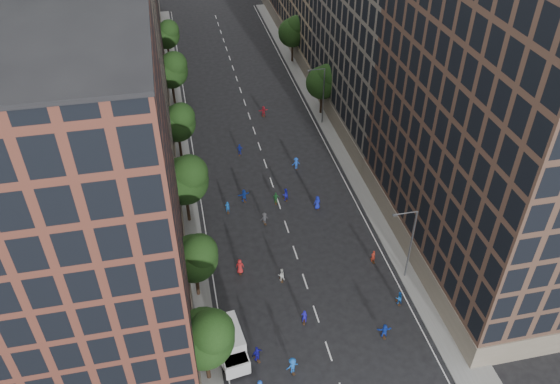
# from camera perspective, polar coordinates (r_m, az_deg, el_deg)

# --- Properties ---
(ground) EXTENTS (240.00, 240.00, 0.00)m
(ground) POSITION_cam_1_polar(r_m,az_deg,el_deg) (78.62, -2.09, 4.60)
(ground) COLOR black
(ground) RESTS_ON ground
(sidewalk_left) EXTENTS (4.00, 105.00, 0.15)m
(sidewalk_left) POSITION_cam_1_polar(r_m,az_deg,el_deg) (84.20, -11.14, 6.35)
(sidewalk_left) COLOR slate
(sidewalk_left) RESTS_ON ground
(sidewalk_right) EXTENTS (4.00, 105.00, 0.15)m
(sidewalk_right) POSITION_cam_1_polar(r_m,az_deg,el_deg) (87.26, 4.85, 8.14)
(sidewalk_right) COLOR slate
(sidewalk_right) RESTS_ON ground
(bldg_left_a) EXTENTS (14.00, 22.00, 30.00)m
(bldg_left_a) POSITION_cam_1_polar(r_m,az_deg,el_deg) (46.21, -19.48, -1.84)
(bldg_left_a) COLOR #5B2D22
(bldg_left_a) RESTS_ON ground
(bldg_left_b) EXTENTS (14.00, 26.00, 34.00)m
(bldg_left_b) POSITION_cam_1_polar(r_m,az_deg,el_deg) (65.86, -18.51, 12.63)
(bldg_left_b) COLOR #988264
(bldg_left_b) RESTS_ON ground
(bldg_left_c) EXTENTS (14.00, 20.00, 28.00)m
(bldg_left_c) POSITION_cam_1_polar(r_m,az_deg,el_deg) (88.29, -17.36, 16.94)
(bldg_left_c) COLOR #5B2D22
(bldg_left_c) RESTS_ON ground
(bldg_right_a) EXTENTS (14.00, 30.00, 36.00)m
(bldg_right_a) POSITION_cam_1_polar(r_m,az_deg,el_deg) (55.81, 22.27, 8.35)
(bldg_right_a) COLOR #4C3429
(bldg_right_a) RESTS_ON ground
(bldg_right_b) EXTENTS (14.00, 28.00, 33.00)m
(bldg_right_b) POSITION_cam_1_polar(r_m,az_deg,el_deg) (79.74, 11.30, 17.66)
(bldg_right_b) COLOR #645C52
(bldg_right_b) RESTS_ON ground
(tree_left_0) EXTENTS (5.20, 5.20, 8.83)m
(tree_left_0) POSITION_cam_1_polar(r_m,az_deg,el_deg) (46.78, -7.74, -14.74)
(tree_left_0) COLOR black
(tree_left_0) RESTS_ON ground
(tree_left_1) EXTENTS (4.80, 4.80, 8.21)m
(tree_left_1) POSITION_cam_1_polar(r_m,az_deg,el_deg) (53.83, -8.82, -6.68)
(tree_left_1) COLOR black
(tree_left_1) RESTS_ON ground
(tree_left_2) EXTENTS (5.60, 5.60, 9.45)m
(tree_left_2) POSITION_cam_1_polar(r_m,az_deg,el_deg) (62.57, -9.81, 1.39)
(tree_left_2) COLOR black
(tree_left_2) RESTS_ON ground
(tree_left_3) EXTENTS (5.00, 5.00, 8.58)m
(tree_left_3) POSITION_cam_1_polar(r_m,az_deg,el_deg) (74.70, -10.58, 7.26)
(tree_left_3) COLOR black
(tree_left_3) RESTS_ON ground
(tree_left_4) EXTENTS (5.40, 5.40, 9.08)m
(tree_left_4) POSITION_cam_1_polar(r_m,az_deg,el_deg) (88.84, -11.25, 12.47)
(tree_left_4) COLOR black
(tree_left_4) RESTS_ON ground
(tree_left_5) EXTENTS (4.80, 4.80, 8.33)m
(tree_left_5) POSITION_cam_1_polar(r_m,az_deg,el_deg) (103.79, -11.72, 15.87)
(tree_left_5) COLOR black
(tree_left_5) RESTS_ON ground
(tree_right_a) EXTENTS (5.00, 5.00, 8.39)m
(tree_right_a) POSITION_cam_1_polar(r_m,az_deg,el_deg) (84.83, 4.58, 11.49)
(tree_right_a) COLOR black
(tree_right_a) RESTS_ON ground
(tree_right_b) EXTENTS (5.20, 5.20, 8.83)m
(tree_right_b) POSITION_cam_1_polar(r_m,az_deg,el_deg) (102.42, 1.44, 16.49)
(tree_right_b) COLOR black
(tree_right_b) RESTS_ON ground
(streetlamp_near) EXTENTS (2.64, 0.22, 9.06)m
(streetlamp_near) POSITION_cam_1_polar(r_m,az_deg,el_deg) (56.92, 13.37, -5.00)
(streetlamp_near) COLOR #595B60
(streetlamp_near) RESTS_ON ground
(streetlamp_far) EXTENTS (2.64, 0.22, 9.06)m
(streetlamp_far) POSITION_cam_1_polar(r_m,az_deg,el_deg) (82.33, 4.41, 10.29)
(streetlamp_far) COLOR #595B60
(streetlamp_far) RESTS_ON ground
(cargo_van) EXTENTS (3.18, 5.67, 2.88)m
(cargo_van) POSITION_cam_1_polar(r_m,az_deg,el_deg) (51.68, -5.25, -15.54)
(cargo_van) COLOR silver
(cargo_van) RESTS_ON ground
(skater_1) EXTENTS (0.66, 0.52, 1.60)m
(skater_1) POSITION_cam_1_polar(r_m,az_deg,el_deg) (54.42, 2.55, -12.89)
(skater_1) COLOR #18139F
(skater_1) RESTS_ON ground
(skater_2) EXTENTS (0.75, 0.59, 1.50)m
(skater_2) POSITION_cam_1_polar(r_m,az_deg,el_deg) (57.24, 12.31, -10.78)
(skater_2) COLOR #144EA7
(skater_2) RESTS_ON ground
(skater_3) EXTENTS (1.30, 0.96, 1.80)m
(skater_3) POSITION_cam_1_polar(r_m,az_deg,el_deg) (50.90, 1.29, -17.71)
(skater_3) COLOR #1651B5
(skater_3) RESTS_ON ground
(skater_4) EXTENTS (1.15, 0.82, 1.81)m
(skater_4) POSITION_cam_1_polar(r_m,az_deg,el_deg) (51.64, -2.41, -16.56)
(skater_4) COLOR #151292
(skater_4) RESTS_ON ground
(skater_5) EXTENTS (1.47, 0.60, 1.55)m
(skater_5) POSITION_cam_1_polar(r_m,az_deg,el_deg) (54.25, 10.86, -14.06)
(skater_5) COLOR #1537B1
(skater_5) RESTS_ON ground
(skater_6) EXTENTS (0.96, 0.70, 1.80)m
(skater_6) POSITION_cam_1_polar(r_m,az_deg,el_deg) (58.94, -4.21, -7.78)
(skater_6) COLOR #A61B1D
(skater_6) RESTS_ON ground
(skater_7) EXTENTS (0.60, 0.45, 1.50)m
(skater_7) POSITION_cam_1_polar(r_m,az_deg,el_deg) (60.95, 9.70, -6.66)
(skater_7) COLOR maroon
(skater_7) RESTS_ON ground
(skater_8) EXTENTS (0.77, 0.61, 1.54)m
(skater_8) POSITION_cam_1_polar(r_m,az_deg,el_deg) (58.10, 0.13, -8.67)
(skater_8) COLOR silver
(skater_8) RESTS_ON ground
(skater_9) EXTENTS (1.07, 0.74, 1.51)m
(skater_9) POSITION_cam_1_polar(r_m,az_deg,el_deg) (64.88, -1.63, -2.78)
(skater_9) COLOR #38383C
(skater_9) RESTS_ON ground
(skater_10) EXTENTS (0.96, 0.53, 1.55)m
(skater_10) POSITION_cam_1_polar(r_m,az_deg,el_deg) (67.85, -0.43, -0.65)
(skater_10) COLOR #1C5F28
(skater_10) RESTS_ON ground
(skater_11) EXTENTS (1.65, 0.85, 1.70)m
(skater_11) POSITION_cam_1_polar(r_m,az_deg,el_deg) (68.26, -3.78, -0.38)
(skater_11) COLOR navy
(skater_11) RESTS_ON ground
(skater_12) EXTENTS (0.97, 0.73, 1.79)m
(skater_12) POSITION_cam_1_polar(r_m,az_deg,el_deg) (67.07, 3.92, -1.14)
(skater_12) COLOR #131E9D
(skater_12) RESTS_ON ground
(skater_13) EXTENTS (0.59, 0.41, 1.57)m
(skater_13) POSITION_cam_1_polar(r_m,az_deg,el_deg) (66.74, -5.50, -1.59)
(skater_13) COLOR #134A9A
(skater_13) RESTS_ON ground
(skater_14) EXTENTS (0.99, 0.89, 1.68)m
(skater_14) POSITION_cam_1_polar(r_m,az_deg,el_deg) (68.30, 0.55, -0.28)
(skater_14) COLOR #1516AF
(skater_14) RESTS_ON ground
(skater_15) EXTENTS (1.17, 0.78, 1.68)m
(skater_15) POSITION_cam_1_polar(r_m,az_deg,el_deg) (73.88, 1.68, 2.99)
(skater_15) COLOR blue
(skater_15) RESTS_ON ground
(skater_16) EXTENTS (1.05, 0.70, 1.65)m
(skater_16) POSITION_cam_1_polar(r_m,az_deg,el_deg) (76.92, -4.23, 4.43)
(skater_16) COLOR navy
(skater_16) RESTS_ON ground
(skater_17) EXTENTS (1.59, 0.64, 1.67)m
(skater_17) POSITION_cam_1_polar(r_m,az_deg,el_deg) (86.10, -1.74, 8.41)
(skater_17) COLOR maroon
(skater_17) RESTS_ON ground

